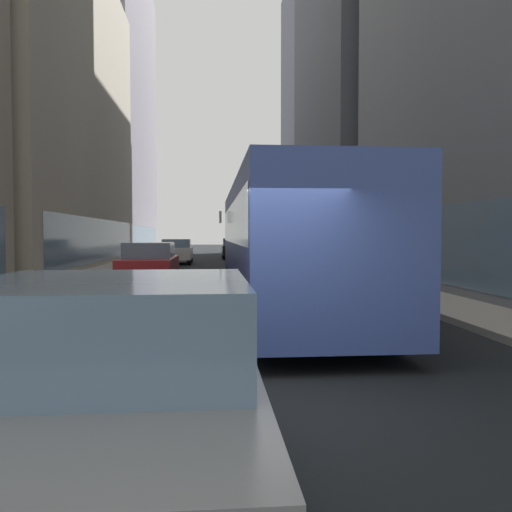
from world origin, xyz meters
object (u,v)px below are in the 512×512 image
Objects in this scene: car_red_coupe at (150,264)px; box_truck at (283,240)px; car_white_van at (177,251)px; car_grey_wagon at (117,397)px; car_black_suv at (234,249)px; transit_bus at (284,240)px; dalmatian_dog at (220,334)px.

car_red_coupe is 0.64× the size of box_truck.
car_white_van and car_grey_wagon have the same top height.
car_black_suv is 16.53m from box_truck.
transit_bus is 2.41× the size of car_red_coupe.
car_black_suv is 37.18m from car_grey_wagon.
dalmatian_dog is (2.35, -26.86, -0.31)m from car_white_van.
dalmatian_dog is at bearing -78.79° from car_red_coupe.
car_black_suv is (4.00, 6.53, -0.00)m from car_white_van.
dalmatian_dog is (0.75, 3.71, -0.31)m from car_grey_wagon.
car_black_suv is at bearing 86.30° from car_grey_wagon.
car_grey_wagon is at bearing -93.70° from car_black_suv.
car_black_suv is at bearing 87.17° from dalmatian_dog.
box_truck is (5.60, -9.89, 0.84)m from car_white_van.
car_red_coupe is at bearing -137.56° from box_truck.
car_grey_wagon and car_red_coupe have the same top height.
car_white_van is 30.61m from car_grey_wagon.
car_grey_wagon is at bearing -84.13° from car_red_coupe.
car_red_coupe is at bearing 101.21° from dalmatian_dog.
car_black_suv is 33.44m from dalmatian_dog.
car_grey_wagon is 4.05× the size of dalmatian_dog.
car_grey_wagon is 15.64m from car_red_coupe.
car_red_coupe is (-4.00, 6.64, -0.95)m from transit_bus.
transit_bus is 2.92× the size of car_black_suv.
car_grey_wagon is at bearing -101.41° from dalmatian_dog.
box_truck is at bearing -60.49° from car_white_van.
transit_bus is 7.81m from car_red_coupe.
car_white_van and car_black_suv have the same top height.
box_truck reaches higher than car_black_suv.
transit_bus reaches higher than dalmatian_dog.
box_truck is (1.60, -16.43, 0.85)m from car_black_suv.
transit_bus is at bearing -79.54° from car_white_van.
car_black_suv is 1.01× the size of car_grey_wagon.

